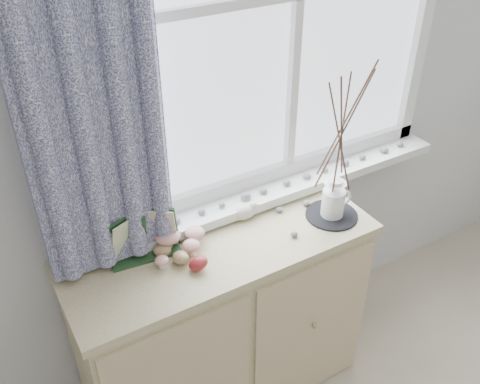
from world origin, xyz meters
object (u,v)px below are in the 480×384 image
at_px(sideboard, 224,323).
at_px(toadstool_cluster, 178,239).
at_px(botanical_book, 146,238).
at_px(twig_pitcher, 342,128).

xyz_separation_m(sideboard, toadstool_cluster, (-0.15, 0.06, 0.47)).
xyz_separation_m(botanical_book, toadstool_cluster, (0.12, -0.01, -0.05)).
distance_m(sideboard, toadstool_cluster, 0.50).
height_order(sideboard, botanical_book, botanical_book).
relative_size(sideboard, toadstool_cluster, 5.38).
height_order(botanical_book, toadstool_cluster, botanical_book).
bearing_deg(toadstool_cluster, botanical_book, 176.15).
xyz_separation_m(sideboard, botanical_book, (-0.27, 0.06, 0.53)).
bearing_deg(sideboard, twig_pitcher, -7.70).
distance_m(sideboard, botanical_book, 0.60).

